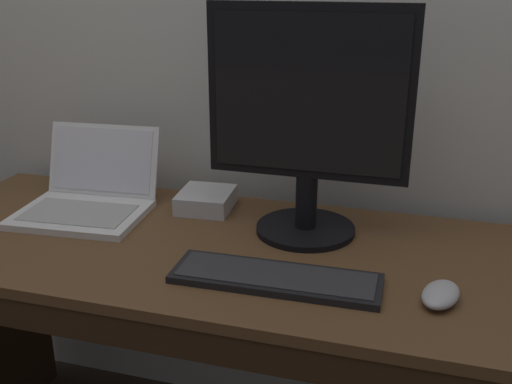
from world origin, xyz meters
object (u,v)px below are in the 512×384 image
(laptop_white, at_px, (87,199))
(external_monitor, at_px, (308,122))
(wired_keyboard, at_px, (276,278))
(computer_mouse, at_px, (441,294))
(external_drive_box, at_px, (206,200))

(laptop_white, relative_size, external_monitor, 0.63)
(laptop_white, relative_size, wired_keyboard, 0.78)
(wired_keyboard, bearing_deg, computer_mouse, 1.93)
(laptop_white, height_order, wired_keyboard, laptop_white)
(laptop_white, bearing_deg, external_drive_box, 20.57)
(external_monitor, relative_size, external_drive_box, 3.63)
(external_monitor, height_order, computer_mouse, external_monitor)
(external_monitor, distance_m, external_drive_box, 0.39)
(laptop_white, relative_size, external_drive_box, 2.29)
(wired_keyboard, bearing_deg, laptop_white, 158.45)
(computer_mouse, bearing_deg, external_monitor, 158.78)
(laptop_white, xyz_separation_m, wired_keyboard, (0.57, -0.22, -0.03))
(laptop_white, distance_m, wired_keyboard, 0.61)
(computer_mouse, bearing_deg, external_drive_box, 167.75)
(wired_keyboard, relative_size, computer_mouse, 3.84)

